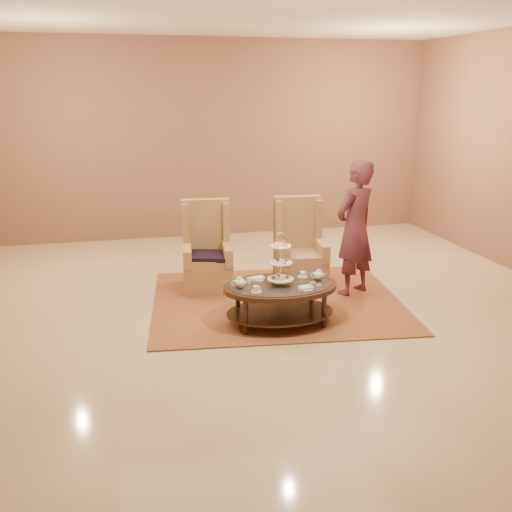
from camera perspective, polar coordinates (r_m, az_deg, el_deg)
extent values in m
plane|color=beige|center=(7.02, 1.23, -5.59)|extent=(8.00, 8.00, 0.00)
cube|color=silver|center=(7.02, 1.23, -5.59)|extent=(8.00, 8.00, 0.02)
cube|color=#8A614B|center=(10.47, -4.28, 11.51)|extent=(8.00, 0.04, 3.50)
cube|color=#A46C3A|center=(7.35, 2.06, -4.50)|extent=(3.39, 2.93, 0.02)
cylinder|color=black|center=(6.28, -1.05, -6.19)|extent=(0.05, 0.05, 0.43)
cylinder|color=black|center=(6.50, 6.82, -5.50)|extent=(0.05, 0.05, 0.43)
cylinder|color=black|center=(6.72, -1.83, -4.68)|extent=(0.05, 0.05, 0.43)
cylinder|color=black|center=(6.92, 5.56, -4.09)|extent=(0.05, 0.05, 0.43)
cylinder|color=white|center=(6.41, 2.48, -0.57)|extent=(0.01, 0.01, 0.54)
torus|color=white|center=(6.34, 2.51, 1.76)|extent=(0.14, 0.01, 0.14)
cylinder|color=silver|center=(6.47, 2.45, -2.30)|extent=(0.31, 0.31, 0.01)
cylinder|color=silver|center=(6.42, 2.47, -0.66)|extent=(0.27, 0.27, 0.01)
cylinder|color=silver|center=(6.36, 2.50, 1.01)|extent=(0.24, 0.24, 0.01)
cylinder|color=#C26863|center=(6.49, 3.16, -2.06)|extent=(0.04, 0.04, 0.03)
cylinder|color=tan|center=(6.54, 2.27, -1.88)|extent=(0.04, 0.04, 0.03)
cylinder|color=brown|center=(6.45, 1.74, -2.16)|extent=(0.04, 0.04, 0.03)
cylinder|color=beige|center=(6.39, 2.64, -2.34)|extent=(0.04, 0.04, 0.03)
ellipsoid|color=tan|center=(6.45, 3.04, -0.38)|extent=(0.05, 0.05, 0.03)
ellipsoid|color=brown|center=(6.47, 2.13, -0.31)|extent=(0.05, 0.05, 0.03)
ellipsoid|color=beige|center=(6.37, 1.91, -0.57)|extent=(0.05, 0.05, 0.03)
ellipsoid|color=#C26863|center=(6.35, 2.83, -0.64)|extent=(0.05, 0.05, 0.03)
cube|color=brown|center=(6.41, 2.88, 1.25)|extent=(0.05, 0.03, 0.02)
cube|color=beige|center=(6.40, 2.06, 1.24)|extent=(0.05, 0.03, 0.02)
cube|color=#C26863|center=(6.31, 2.11, 1.03)|extent=(0.05, 0.03, 0.02)
cube|color=tan|center=(6.32, 2.94, 1.03)|extent=(0.05, 0.03, 0.02)
ellipsoid|color=silver|center=(6.36, -1.63, -2.69)|extent=(0.13, 0.13, 0.10)
cylinder|color=silver|center=(6.34, -1.64, -2.23)|extent=(0.06, 0.06, 0.01)
sphere|color=silver|center=(6.34, -1.64, -2.11)|extent=(0.02, 0.02, 0.02)
cone|color=silver|center=(6.37, -0.92, -2.60)|extent=(0.08, 0.03, 0.06)
torus|color=silver|center=(6.35, -2.20, -2.73)|extent=(0.07, 0.01, 0.07)
ellipsoid|color=silver|center=(6.65, 6.28, -1.91)|extent=(0.13, 0.13, 0.10)
cylinder|color=silver|center=(6.64, 6.30, -1.47)|extent=(0.06, 0.06, 0.01)
sphere|color=silver|center=(6.63, 6.30, -1.36)|extent=(0.02, 0.02, 0.02)
cone|color=silver|center=(6.68, 6.94, -1.82)|extent=(0.08, 0.03, 0.06)
torus|color=silver|center=(6.64, 5.76, -1.95)|extent=(0.07, 0.01, 0.07)
cylinder|color=silver|center=(6.25, 0.02, -3.58)|extent=(0.12, 0.12, 0.01)
cylinder|color=silver|center=(6.23, 0.02, -3.29)|extent=(0.07, 0.07, 0.06)
torus|color=silver|center=(6.24, 0.39, -3.26)|extent=(0.04, 0.01, 0.04)
cylinder|color=silver|center=(6.75, 4.69, -2.08)|extent=(0.12, 0.12, 0.01)
cylinder|color=silver|center=(6.74, 4.69, -1.81)|extent=(0.07, 0.07, 0.06)
torus|color=silver|center=(6.76, 5.03, -1.79)|extent=(0.04, 0.01, 0.04)
cylinder|color=silver|center=(6.64, 0.19, -2.34)|extent=(0.18, 0.18, 0.01)
cube|color=beige|center=(6.64, 0.19, -2.22)|extent=(0.17, 0.13, 0.02)
cylinder|color=silver|center=(6.36, 5.00, -3.27)|extent=(0.18, 0.18, 0.01)
cube|color=beige|center=(6.36, 5.00, -3.14)|extent=(0.17, 0.13, 0.02)
cylinder|color=silver|center=(6.51, -0.72, -2.48)|extent=(0.05, 0.05, 0.06)
cylinder|color=silver|center=(6.47, 6.29, -2.93)|extent=(0.06, 0.06, 0.02)
cylinder|color=#C26863|center=(6.46, 6.30, -2.84)|extent=(0.04, 0.04, 0.01)
cylinder|color=silver|center=(6.54, 5.67, -2.68)|extent=(0.06, 0.06, 0.02)
cylinder|color=brown|center=(6.54, 5.67, -2.60)|extent=(0.04, 0.04, 0.01)
cylinder|color=silver|center=(6.59, -1.42, -2.47)|extent=(0.06, 0.06, 0.02)
cylinder|color=beige|center=(6.58, -1.42, -2.39)|extent=(0.04, 0.04, 0.01)
cube|color=tan|center=(7.74, -4.86, -2.00)|extent=(0.71, 0.71, 0.39)
cube|color=tan|center=(7.63, -4.88, -0.40)|extent=(0.60, 0.60, 0.09)
cube|color=tan|center=(7.88, -5.02, 1.41)|extent=(0.66, 0.19, 1.20)
cube|color=tan|center=(7.78, -7.10, 3.24)|extent=(0.11, 0.21, 0.55)
cube|color=tan|center=(7.80, -3.03, 3.38)|extent=(0.11, 0.21, 0.55)
cube|color=tan|center=(7.60, -6.91, 0.06)|extent=(0.17, 0.59, 0.24)
cube|color=tan|center=(7.62, -2.89, 0.21)|extent=(0.17, 0.59, 0.24)
cube|color=black|center=(7.58, -4.88, 0.01)|extent=(0.60, 0.57, 0.06)
cube|color=tan|center=(7.90, 4.46, -1.61)|extent=(0.71, 0.71, 0.39)
cube|color=tan|center=(7.78, 4.57, -0.02)|extent=(0.60, 0.60, 0.09)
cube|color=tan|center=(8.04, 4.11, 1.76)|extent=(0.66, 0.19, 1.21)
cube|color=tan|center=(7.88, 2.22, 3.59)|extent=(0.11, 0.21, 0.56)
cube|color=tan|center=(8.00, 6.17, 3.69)|extent=(0.11, 0.21, 0.56)
cube|color=tan|center=(7.71, 2.63, 0.44)|extent=(0.16, 0.59, 0.24)
cube|color=tan|center=(7.83, 6.52, 0.59)|extent=(0.16, 0.59, 0.24)
imported|color=#5C2736|center=(7.49, 9.87, 2.73)|extent=(0.78, 0.69, 1.78)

